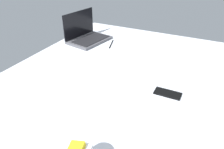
{
  "coord_description": "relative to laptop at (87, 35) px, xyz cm",
  "views": [
    {
      "loc": [
        -100.55,
        -44.55,
        86.16
      ],
      "look_at": [
        -5.62,
        2.27,
        24.0
      ],
      "focal_mm": 35.21,
      "sensor_mm": 36.0,
      "label": 1
    }
  ],
  "objects": [
    {
      "name": "bed_mattress",
      "position": [
        -44.8,
        -50.55,
        -13.41
      ],
      "size": [
        180.0,
        140.0,
        18.0
      ],
      "primitive_type": "cube",
      "color": "#B7BCC6",
      "rests_on": "ground"
    },
    {
      "name": "laptop",
      "position": [
        0.0,
        0.0,
        0.0
      ],
      "size": [
        36.74,
        28.8,
        23.0
      ],
      "rotation": [
        0.0,
        0.0,
        -0.19
      ],
      "color": "#4C4C51",
      "rests_on": "bed_mattress"
    },
    {
      "name": "cell_phone",
      "position": [
        -46.56,
        -79.4,
        -4.01
      ],
      "size": [
        6.89,
        14.04,
        0.8
      ],
      "primitive_type": "cube",
      "rotation": [
        0.0,
        0.0,
        3.14
      ],
      "color": "black",
      "rests_on": "bed_mattress"
    },
    {
      "name": "charger_cable",
      "position": [
        1.44,
        -22.05,
        -4.11
      ],
      "size": [
        16.51,
        5.24,
        0.6
      ],
      "primitive_type": "cube",
      "rotation": [
        0.0,
        0.0,
        0.28
      ],
      "color": "black",
      "rests_on": "bed_mattress"
    }
  ]
}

